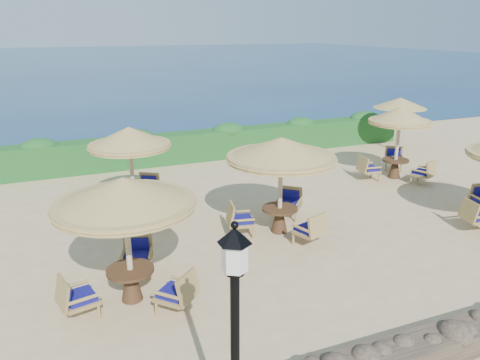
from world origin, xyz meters
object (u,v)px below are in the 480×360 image
(cafe_set_4, at_px, (399,132))
(cafe_set_1, at_px, (281,164))
(extra_parasol, at_px, (400,103))
(cafe_set_3, at_px, (131,156))
(cafe_set_0, at_px, (126,214))

(cafe_set_4, bearing_deg, cafe_set_1, -156.39)
(extra_parasol, xyz_separation_m, cafe_set_3, (-12.26, -2.99, -0.37))
(cafe_set_1, bearing_deg, cafe_set_0, -156.88)
(extra_parasol, bearing_deg, cafe_set_1, -146.61)
(cafe_set_1, relative_size, cafe_set_3, 1.05)
(cafe_set_0, bearing_deg, cafe_set_4, 23.41)
(cafe_set_0, distance_m, cafe_set_1, 4.70)
(cafe_set_4, bearing_deg, cafe_set_0, -156.59)
(cafe_set_0, height_order, cafe_set_4, same)
(extra_parasol, xyz_separation_m, cafe_set_4, (-2.68, -3.13, -0.42))
(extra_parasol, height_order, cafe_set_3, cafe_set_3)
(cafe_set_1, distance_m, cafe_set_3, 4.45)
(cafe_set_3, bearing_deg, extra_parasol, 13.71)
(cafe_set_3, bearing_deg, cafe_set_0, -100.88)
(cafe_set_3, distance_m, cafe_set_4, 9.58)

